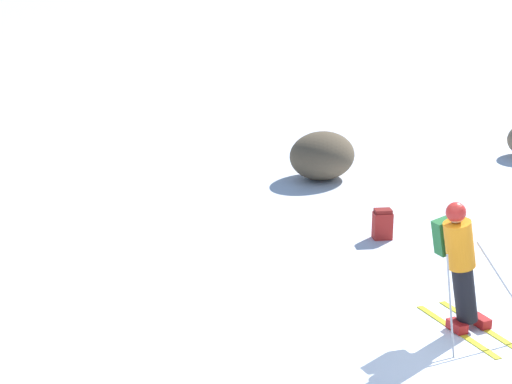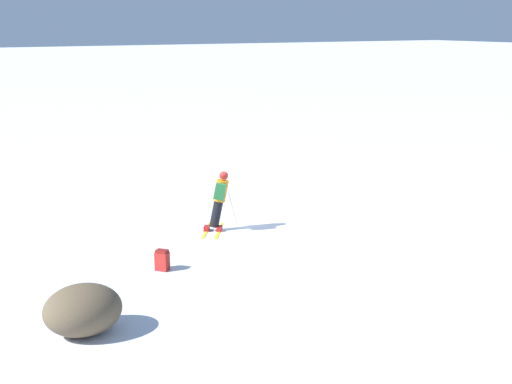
# 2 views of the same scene
# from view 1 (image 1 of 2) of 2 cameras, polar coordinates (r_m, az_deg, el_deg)

# --- Properties ---
(ground_plane) EXTENTS (300.00, 300.00, 0.00)m
(ground_plane) POSITION_cam_1_polar(r_m,az_deg,el_deg) (10.23, 11.94, -11.15)
(ground_plane) COLOR white
(skier) EXTENTS (1.48, 1.61, 1.73)m
(skier) POSITION_cam_1_polar(r_m,az_deg,el_deg) (10.70, 13.42, -4.41)
(skier) COLOR yellow
(skier) RESTS_ON ground
(spare_backpack) EXTENTS (0.36, 0.37, 0.50)m
(spare_backpack) POSITION_cam_1_polar(r_m,az_deg,el_deg) (13.98, 8.43, -2.14)
(spare_backpack) COLOR #AD231E
(spare_backpack) RESTS_ON ground
(exposed_boulder_1) EXTENTS (1.48, 1.25, 0.96)m
(exposed_boulder_1) POSITION_cam_1_polar(r_m,az_deg,el_deg) (17.24, 4.43, 2.43)
(exposed_boulder_1) COLOR brown
(exposed_boulder_1) RESTS_ON ground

